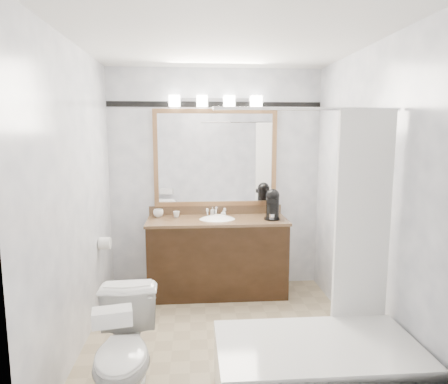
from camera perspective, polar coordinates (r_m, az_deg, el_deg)
The scene contains 15 objects.
room at distance 3.31m, azimuth 0.06°, elevation -0.88°, with size 2.42×2.62×2.52m.
vanity at distance 4.49m, azimuth -0.98°, elevation -8.96°, with size 1.53×0.58×0.97m.
mirror at distance 4.56m, azimuth -1.22°, elevation 4.86°, with size 1.40×0.04×1.10m.
vanity_light_bar at distance 4.51m, azimuth -1.20°, elevation 12.88°, with size 1.02×0.14×0.12m.
accent_stripe at distance 4.57m, azimuth -1.25°, elevation 12.40°, with size 2.40×0.01×0.06m, color black.
bathtub at distance 2.92m, azimuth 13.46°, elevation -22.92°, with size 1.30×0.75×1.96m.
tp_roll at distance 4.17m, azimuth -16.65°, elevation -7.03°, with size 0.12×0.12×0.11m, color white.
toilet at distance 2.88m, azimuth -13.99°, elevation -21.41°, with size 0.41×0.71×0.73m, color white.
tissue_box at distance 2.41m, azimuth -15.67°, elevation -16.77°, with size 0.22×0.12×0.09m, color white.
coffee_maker at distance 4.40m, azimuth 6.95°, elevation -1.64°, with size 0.18×0.21×0.33m.
cup_left at distance 4.53m, azimuth -9.37°, elevation -3.01°, with size 0.11×0.11×0.09m, color white.
cup_right at distance 4.49m, azimuth -6.81°, elevation -3.18°, with size 0.07×0.07×0.07m, color white.
soap_bottle_a at distance 4.58m, azimuth -1.62°, elevation -2.74°, with size 0.04×0.04×0.09m, color white.
soap_bottle_b at distance 4.51m, azimuth -0.09°, elevation -3.03°, with size 0.06×0.06×0.07m, color white.
soap_bar at distance 4.50m, azimuth -0.90°, elevation -3.39°, with size 0.08×0.05×0.03m, color beige.
Camera 1 is at (-0.26, -3.26, 1.79)m, focal length 32.00 mm.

